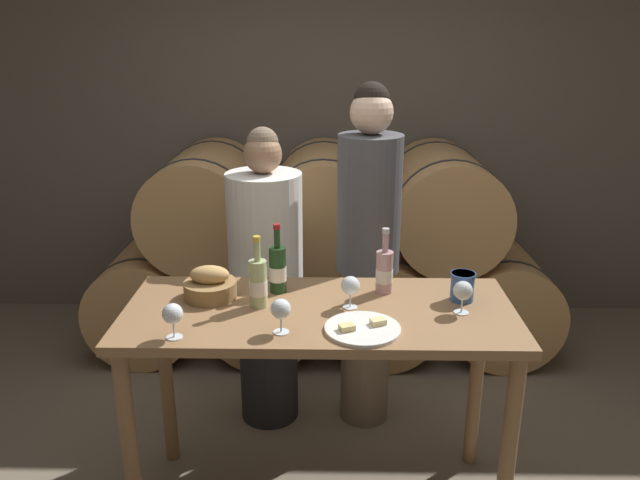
# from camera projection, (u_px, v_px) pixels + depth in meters

# --- Properties ---
(stone_wall_back) EXTENTS (10.00, 0.12, 3.20)m
(stone_wall_back) POSITION_uv_depth(u_px,v_px,m) (325.00, 94.00, 4.36)
(stone_wall_back) COLOR #60594F
(stone_wall_back) RESTS_ON ground_plane
(barrel_stack) EXTENTS (2.97, 0.95, 1.32)m
(barrel_stack) POSITION_uv_depth(u_px,v_px,m) (324.00, 255.00, 4.11)
(barrel_stack) COLOR tan
(barrel_stack) RESTS_ON ground_plane
(tasting_table) EXTENTS (1.59, 0.68, 0.95)m
(tasting_table) POSITION_uv_depth(u_px,v_px,m) (319.00, 340.00, 2.58)
(tasting_table) COLOR olive
(tasting_table) RESTS_ON ground_plane
(person_left) EXTENTS (0.38, 0.38, 1.59)m
(person_left) POSITION_uv_depth(u_px,v_px,m) (266.00, 281.00, 3.21)
(person_left) COLOR #232326
(person_left) RESTS_ON ground_plane
(person_right) EXTENTS (0.32, 0.32, 1.80)m
(person_right) POSITION_uv_depth(u_px,v_px,m) (368.00, 257.00, 3.16)
(person_right) COLOR #756651
(person_right) RESTS_ON ground_plane
(wine_bottle_red) EXTENTS (0.07, 0.07, 0.31)m
(wine_bottle_red) POSITION_uv_depth(u_px,v_px,m) (278.00, 269.00, 2.67)
(wine_bottle_red) COLOR #193819
(wine_bottle_red) RESTS_ON tasting_table
(wine_bottle_white) EXTENTS (0.07, 0.07, 0.30)m
(wine_bottle_white) POSITION_uv_depth(u_px,v_px,m) (258.00, 283.00, 2.53)
(wine_bottle_white) COLOR #ADBC7F
(wine_bottle_white) RESTS_ON tasting_table
(wine_bottle_rose) EXTENTS (0.07, 0.07, 0.29)m
(wine_bottle_rose) POSITION_uv_depth(u_px,v_px,m) (384.00, 271.00, 2.67)
(wine_bottle_rose) COLOR #BC8E93
(wine_bottle_rose) RESTS_ON tasting_table
(blue_crock) EXTENTS (0.11, 0.11, 0.12)m
(blue_crock) POSITION_uv_depth(u_px,v_px,m) (462.00, 285.00, 2.59)
(blue_crock) COLOR #335693
(blue_crock) RESTS_ON tasting_table
(bread_basket) EXTENTS (0.22, 0.22, 0.14)m
(bread_basket) POSITION_uv_depth(u_px,v_px,m) (210.00, 286.00, 2.63)
(bread_basket) COLOR olive
(bread_basket) RESTS_ON tasting_table
(cheese_plate) EXTENTS (0.29, 0.29, 0.04)m
(cheese_plate) POSITION_uv_depth(u_px,v_px,m) (363.00, 328.00, 2.35)
(cheese_plate) COLOR white
(cheese_plate) RESTS_ON tasting_table
(wine_glass_far_left) EXTENTS (0.08, 0.08, 0.14)m
(wine_glass_far_left) POSITION_uv_depth(u_px,v_px,m) (173.00, 314.00, 2.27)
(wine_glass_far_left) COLOR white
(wine_glass_far_left) RESTS_ON tasting_table
(wine_glass_left) EXTENTS (0.08, 0.08, 0.14)m
(wine_glass_left) POSITION_uv_depth(u_px,v_px,m) (281.00, 310.00, 2.31)
(wine_glass_left) COLOR white
(wine_glass_left) RESTS_ON tasting_table
(wine_glass_center) EXTENTS (0.08, 0.08, 0.14)m
(wine_glass_center) POSITION_uv_depth(u_px,v_px,m) (350.00, 286.00, 2.52)
(wine_glass_center) COLOR white
(wine_glass_center) RESTS_ON tasting_table
(wine_glass_right) EXTENTS (0.08, 0.08, 0.14)m
(wine_glass_right) POSITION_uv_depth(u_px,v_px,m) (463.00, 291.00, 2.47)
(wine_glass_right) COLOR white
(wine_glass_right) RESTS_ON tasting_table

